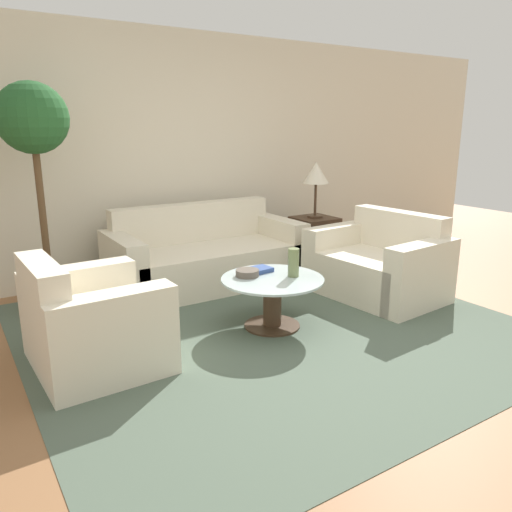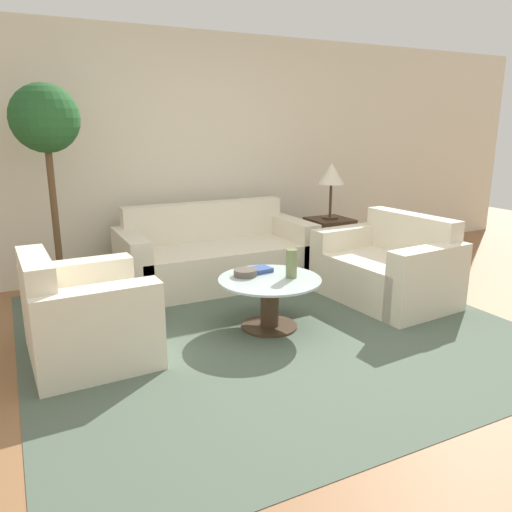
% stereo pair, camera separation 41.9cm
% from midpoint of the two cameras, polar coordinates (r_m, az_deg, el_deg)
% --- Properties ---
extents(ground_plane, '(14.00, 14.00, 0.00)m').
position_cam_midpoint_polar(ground_plane, '(3.61, 5.13, -11.89)').
color(ground_plane, '#8E603D').
extents(wall_back, '(10.00, 0.06, 2.60)m').
position_cam_midpoint_polar(wall_back, '(5.66, -12.04, 11.20)').
color(wall_back, beige).
rests_on(wall_back, ground_plane).
extents(rug, '(3.78, 3.54, 0.01)m').
position_cam_midpoint_polar(rug, '(4.16, -1.04, -8.08)').
color(rug, '#4C5B4C').
rests_on(rug, ground_plane).
extents(sofa_main, '(1.97, 0.88, 0.82)m').
position_cam_midpoint_polar(sofa_main, '(5.24, -8.20, -0.28)').
color(sofa_main, beige).
rests_on(sofa_main, ground_plane).
extents(armchair, '(0.85, 0.96, 0.78)m').
position_cam_midpoint_polar(armchair, '(3.67, -21.84, -7.70)').
color(armchair, beige).
rests_on(armchair, ground_plane).
extents(loveseat, '(0.94, 1.29, 0.80)m').
position_cam_midpoint_polar(loveseat, '(4.95, 11.68, -1.27)').
color(loveseat, beige).
rests_on(loveseat, ground_plane).
extents(coffee_table, '(0.83, 0.83, 0.42)m').
position_cam_midpoint_polar(coffee_table, '(4.06, -1.06, -4.58)').
color(coffee_table, '#422D1E').
rests_on(coffee_table, ground_plane).
extents(side_table, '(0.45, 0.45, 0.59)m').
position_cam_midpoint_polar(side_table, '(5.82, 4.62, 1.54)').
color(side_table, '#422D1E').
rests_on(side_table, ground_plane).
extents(table_lamp, '(0.29, 0.29, 0.63)m').
position_cam_midpoint_polar(table_lamp, '(5.69, 4.78, 9.22)').
color(table_lamp, '#422D1E').
rests_on(table_lamp, side_table).
extents(potted_plant, '(0.59, 0.59, 1.97)m').
position_cam_midpoint_polar(potted_plant, '(4.70, -26.30, 10.65)').
color(potted_plant, '#93704C').
rests_on(potted_plant, ground_plane).
extents(vase, '(0.09, 0.09, 0.23)m').
position_cam_midpoint_polar(vase, '(4.03, 1.35, -0.80)').
color(vase, '#6B7A4C').
rests_on(vase, coffee_table).
extents(bowl, '(0.19, 0.19, 0.06)m').
position_cam_midpoint_polar(bowl, '(4.06, -3.95, -1.99)').
color(bowl, brown).
rests_on(bowl, coffee_table).
extents(book_stack, '(0.22, 0.18, 0.04)m').
position_cam_midpoint_polar(book_stack, '(4.18, -2.53, -1.63)').
color(book_stack, '#334C8C').
rests_on(book_stack, coffee_table).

